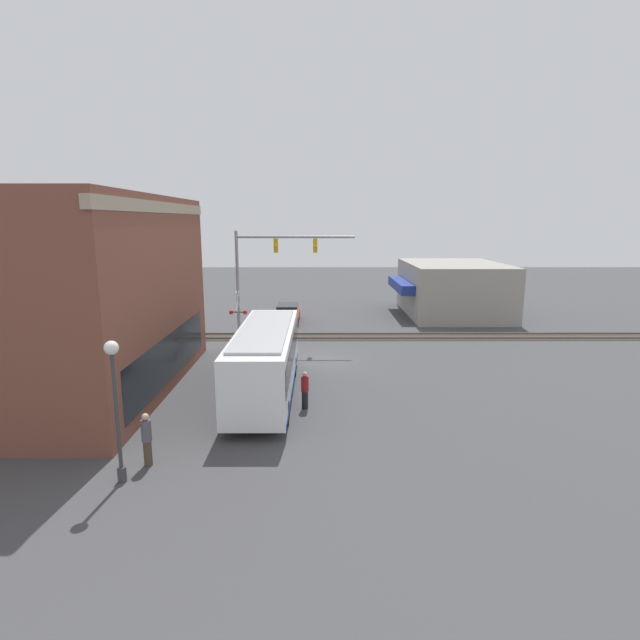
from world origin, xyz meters
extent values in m
plane|color=#424244|center=(0.00, 0.00, 0.00)|extent=(120.00, 120.00, 0.00)
cube|color=brown|center=(-5.15, 12.56, 4.65)|extent=(14.70, 10.12, 9.31)
cube|color=gray|center=(-5.15, 7.65, 8.76)|extent=(14.90, 0.36, 0.50)
cube|color=black|center=(-5.15, 7.55, 1.70)|extent=(12.35, 0.12, 2.20)
cube|color=gray|center=(14.79, -11.53, 2.26)|extent=(11.07, 8.06, 4.53)
cube|color=navy|center=(14.79, -6.95, 2.60)|extent=(7.75, 1.20, 0.80)
cube|color=white|center=(-6.11, 2.80, 1.80)|extent=(10.56, 2.55, 2.75)
cube|color=black|center=(-6.11, 2.80, 2.21)|extent=(10.35, 2.59, 1.16)
cube|color=#194CA5|center=(-6.11, 2.80, 0.59)|extent=(10.35, 2.58, 0.24)
cube|color=#A5A8AA|center=(-6.11, 2.80, 3.24)|extent=(8.97, 2.17, 0.12)
cylinder|color=black|center=(-3.03, 2.80, 0.50)|extent=(1.00, 2.57, 1.00)
cylinder|color=black|center=(-9.59, 2.80, 0.50)|extent=(1.00, 2.57, 1.00)
cylinder|color=gray|center=(3.81, 5.61, 3.76)|extent=(0.20, 0.20, 7.52)
cylinder|color=gray|center=(3.81, 1.79, 7.12)|extent=(0.16, 7.64, 0.16)
cube|color=gold|center=(3.81, 3.07, 6.57)|extent=(0.30, 0.27, 0.90)
sphere|color=yellow|center=(3.65, 3.07, 6.57)|extent=(0.20, 0.20, 0.20)
cube|color=gold|center=(3.81, 0.52, 6.57)|extent=(0.30, 0.27, 0.90)
sphere|color=yellow|center=(3.65, 0.52, 6.57)|extent=(0.20, 0.20, 0.20)
cylinder|color=gray|center=(3.30, 5.55, 1.80)|extent=(0.14, 0.14, 3.60)
cube|color=white|center=(3.30, 5.55, 3.10)|extent=(1.41, 0.06, 1.41)
cube|color=white|center=(3.30, 5.55, 3.10)|extent=(1.41, 0.06, 1.41)
cylinder|color=#38383A|center=(3.30, 5.55, 2.30)|extent=(0.08, 0.90, 0.08)
sphere|color=red|center=(3.25, 5.10, 2.30)|extent=(0.28, 0.28, 0.28)
sphere|color=red|center=(3.25, 6.00, 2.30)|extent=(0.28, 0.28, 0.28)
cylinder|color=#38383A|center=(-14.10, 6.57, 0.25)|extent=(0.28, 0.28, 0.50)
cylinder|color=#38383A|center=(-14.10, 6.57, 2.09)|extent=(0.12, 0.12, 4.18)
sphere|color=white|center=(-14.10, 6.57, 4.40)|extent=(0.44, 0.44, 0.44)
cube|color=#332D28|center=(6.00, 0.00, 0.01)|extent=(2.60, 60.00, 0.03)
cube|color=#6B6056|center=(5.28, 0.00, 0.07)|extent=(0.07, 60.00, 0.15)
cube|color=#6B6056|center=(6.72, 0.00, 0.07)|extent=(0.07, 60.00, 0.15)
cube|color=#B21E19|center=(11.12, 2.80, 0.55)|extent=(4.88, 1.80, 0.59)
cube|color=black|center=(10.88, 2.80, 1.19)|extent=(2.69, 1.62, 0.69)
cylinder|color=black|center=(12.64, 2.80, 0.32)|extent=(0.64, 1.82, 0.64)
cylinder|color=black|center=(9.61, 2.80, 0.32)|extent=(0.64, 1.82, 0.64)
cylinder|color=black|center=(-7.82, 0.91, 0.40)|extent=(0.28, 0.28, 0.80)
cylinder|color=maroon|center=(-7.82, 0.91, 1.14)|extent=(0.34, 0.34, 0.67)
sphere|color=tan|center=(-7.82, 0.91, 1.58)|extent=(0.22, 0.22, 0.22)
cylinder|color=#473828|center=(-13.01, 6.09, 0.44)|extent=(0.28, 0.28, 0.88)
cylinder|color=#4C4C51|center=(-13.01, 6.09, 1.25)|extent=(0.34, 0.34, 0.74)
sphere|color=tan|center=(-13.01, 6.09, 1.74)|extent=(0.24, 0.24, 0.24)
camera|label=1|loc=(-28.68, 0.31, 8.17)|focal=28.00mm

